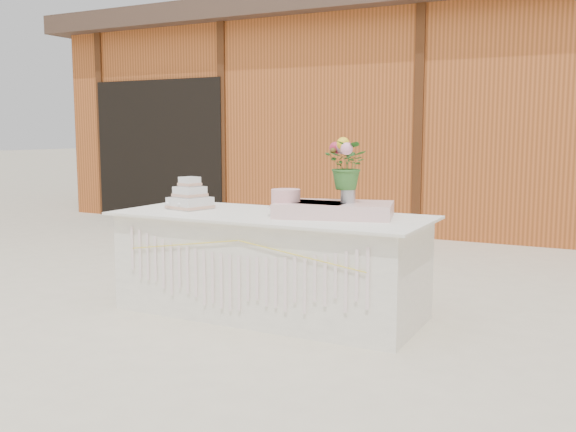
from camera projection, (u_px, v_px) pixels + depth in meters
name	position (u px, v px, depth m)	size (l,w,h in m)	color
ground	(270.00, 313.00, 4.92)	(80.00, 80.00, 0.00)	beige
barn	(454.00, 113.00, 10.00)	(12.60, 4.60, 3.30)	#AF5524
cake_table	(270.00, 264.00, 4.87)	(2.40, 1.00, 0.77)	white
wedding_cake	(190.00, 198.00, 5.13)	(0.35, 0.35, 0.26)	silver
pink_cake_stand	(286.00, 201.00, 4.70)	(0.27, 0.27, 0.20)	white
satin_runner	(334.00, 210.00, 4.66)	(0.83, 0.48, 0.11)	beige
flower_vase	(348.00, 193.00, 4.62)	(0.11, 0.11, 0.14)	#B9B9BE
bouquet	(348.00, 158.00, 4.58)	(0.31, 0.27, 0.35)	#336B2B
loose_flowers	(178.00, 205.00, 5.36)	(0.12, 0.30, 0.02)	pink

